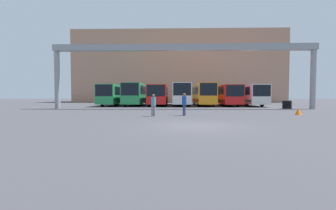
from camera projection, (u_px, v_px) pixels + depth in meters
The scene contains 14 objects.
ground_plane at pixel (196, 126), 11.12m from camera, with size 200.00×200.00×0.00m, color #38383D.
building_backdrop at pixel (178, 69), 54.59m from camera, with size 47.42×12.00×16.03m.
overhead_gantry at pixel (183, 55), 25.21m from camera, with size 29.50×0.80×7.28m.
bus_slot_0 at pixel (115, 94), 35.00m from camera, with size 2.47×11.59×3.06m.
bus_slot_1 at pixel (137, 93), 34.68m from camera, with size 2.57×11.13×3.26m.
bus_slot_2 at pixel (159, 94), 34.49m from camera, with size 2.62×10.91×3.00m.
bus_slot_3 at pixel (181, 93), 35.05m from camera, with size 2.54×12.23×3.26m.
bus_slot_4 at pixel (203, 93), 34.43m from camera, with size 2.47×11.15×3.25m.
bus_slot_5 at pixel (225, 94), 34.70m from camera, with size 2.56×11.86×2.98m.
bus_slot_6 at pixel (247, 94), 34.60m from camera, with size 2.49×11.82×3.01m.
pedestrian_mid_left at pixel (153, 105), 16.44m from camera, with size 0.33×0.33×1.61m.
pedestrian_near_left at pixel (184, 104), 16.96m from camera, with size 0.35×0.35×1.68m.
traffic_cone at pixel (298, 111), 17.61m from camera, with size 0.48×0.48×0.55m.
tire_stack at pixel (287, 105), 25.92m from camera, with size 1.04×1.04×0.96m.
Camera 1 is at (-1.08, -11.10, 1.50)m, focal length 24.00 mm.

